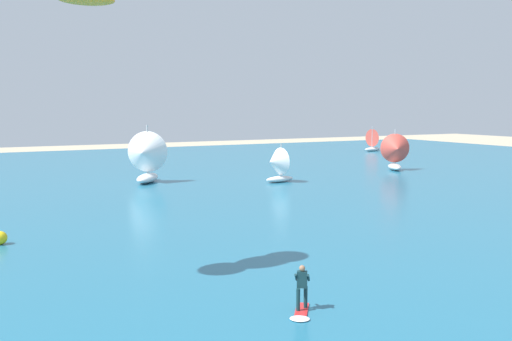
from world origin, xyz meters
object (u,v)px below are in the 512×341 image
Objects in this scene: sailboat_mid_left at (375,140)px; marker_buoy at (0,238)px; kitesurfer at (302,296)px; sailboat_heeled_over at (396,152)px; sailboat_far_right at (276,165)px; sailboat_far_left at (145,157)px.

marker_buoy is (-59.11, -41.56, -1.48)m from sailboat_mid_left.
sailboat_mid_left is at bearing 35.11° from marker_buoy.
kitesurfer is 18.35m from marker_buoy.
marker_buoy is at bearing -157.42° from sailboat_heeled_over.
kitesurfer is 0.51× the size of sailboat_far_right.
sailboat_far_left reaches higher than sailboat_heeled_over.
sailboat_far_right is at bearing -171.12° from sailboat_heeled_over.
sailboat_far_left is at bearing 81.38° from kitesurfer.
sailboat_mid_left is at bearing 48.86° from kitesurfer.
sailboat_far_right is 12.48m from sailboat_far_left.
sailboat_heeled_over reaches higher than sailboat_mid_left.
sailboat_mid_left is 72.27m from marker_buoy.
sailboat_far_left is 1.18× the size of sailboat_heeled_over.
sailboat_far_left is at bearing 55.02° from marker_buoy.
sailboat_far_left is at bearing -154.68° from sailboat_mid_left.
sailboat_far_right is 5.19× the size of marker_buoy.
sailboat_heeled_over is (34.03, 33.92, 1.54)m from kitesurfer.
sailboat_far_right is at bearing -141.75° from sailboat_mid_left.
sailboat_heeled_over is at bearing 22.58° from marker_buoy.
kitesurfer is at bearing -98.62° from sailboat_far_left.
sailboat_heeled_over is 6.48× the size of marker_buoy.
sailboat_far_left is 7.66× the size of marker_buoy.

